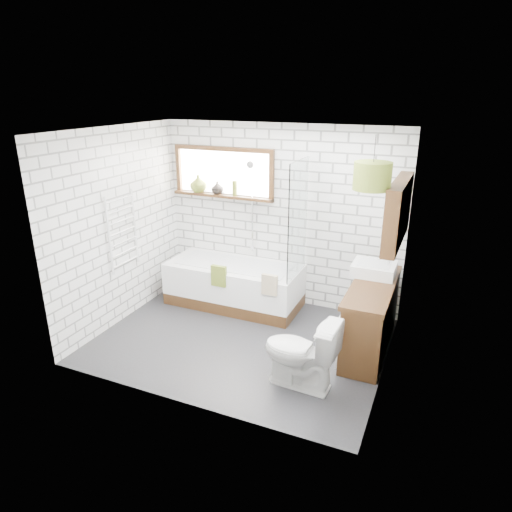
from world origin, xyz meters
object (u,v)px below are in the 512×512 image
at_px(bathtub, 234,284).
at_px(pendant, 372,176).
at_px(toilet, 300,352).
at_px(basin, 374,269).
at_px(vanity, 371,317).

height_order(bathtub, pendant, pendant).
bearing_deg(toilet, basin, 163.55).
xyz_separation_m(basin, toilet, (-0.47, -1.32, -0.50)).
distance_m(bathtub, vanity, 2.04).
bearing_deg(vanity, bathtub, 167.49).
bearing_deg(bathtub, pendant, -21.02).
bearing_deg(basin, pendant, -92.01).
bearing_deg(toilet, pendant, 151.38).
height_order(vanity, pendant, pendant).
bearing_deg(basin, toilet, -109.70).
xyz_separation_m(bathtub, pendant, (1.91, -0.73, 1.80)).
height_order(vanity, basin, basin).
relative_size(bathtub, pendant, 4.98).
xyz_separation_m(vanity, basin, (-0.06, 0.30, 0.48)).
distance_m(bathtub, basin, 2.02).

